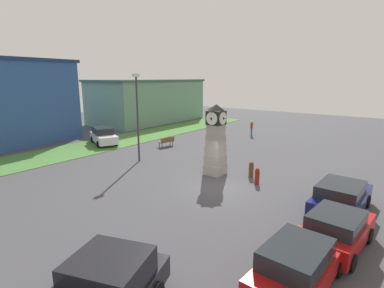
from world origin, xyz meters
TOP-DOWN VIEW (x-y plane):
  - ground_plane at (0.00, 0.00)m, footprint 83.14×83.14m
  - clock_tower at (1.90, 1.45)m, footprint 1.37×1.36m
  - bollard_near_tower at (2.76, -0.80)m, footprint 0.32×0.32m
  - bollard_mid_row at (1.76, -1.69)m, footprint 0.29×0.29m
  - car_navy_sedan at (-6.09, -6.71)m, footprint 4.37×2.11m
  - car_near_tower at (-2.96, -7.18)m, footprint 3.99×2.22m
  - car_by_building at (0.59, -6.63)m, footprint 4.55×2.23m
  - car_far_lot at (3.21, 15.36)m, footprint 3.32×4.61m
  - bench at (6.20, 9.72)m, footprint 1.67×0.81m
  - pedestrian_near_bench at (15.88, 5.57)m, footprint 0.45×0.34m
  - street_lamp_near_road at (1.06, 8.04)m, footprint 0.50×0.24m
  - storefront_low_left at (17.19, 23.11)m, footprint 16.92×8.63m
  - grass_verge_far at (1.83, 15.24)m, footprint 49.89×5.39m

SIDE VIEW (x-z plane):
  - ground_plane at x=0.00m, z-range 0.00..0.00m
  - grass_verge_far at x=1.83m, z-range 0.00..0.04m
  - bench at x=6.20m, z-range 0.07..0.97m
  - bollard_mid_row at x=1.76m, z-range 0.01..1.06m
  - bollard_near_tower at x=2.76m, z-range 0.01..1.07m
  - car_near_tower at x=-2.96m, z-range 0.01..1.55m
  - car_by_building at x=0.59m, z-range 0.02..1.57m
  - car_navy_sedan at x=-6.09m, z-range 0.01..1.58m
  - car_far_lot at x=3.21m, z-range 0.00..1.65m
  - pedestrian_near_bench at x=15.88m, z-range 0.13..1.88m
  - clock_tower at x=1.90m, z-range -0.14..4.62m
  - storefront_low_left at x=17.19m, z-range 0.01..6.15m
  - street_lamp_near_road at x=1.06m, z-range 0.50..7.24m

